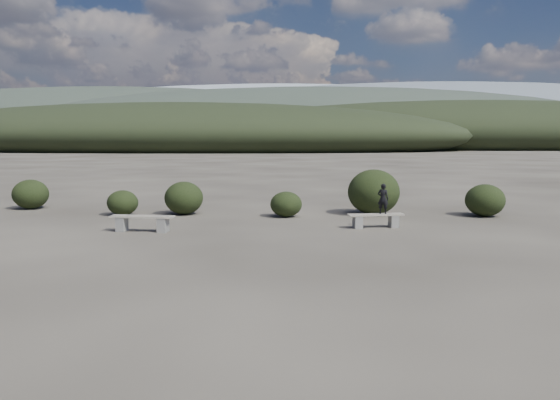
{
  "coord_description": "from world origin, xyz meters",
  "views": [
    {
      "loc": [
        1.4,
        -9.56,
        2.64
      ],
      "look_at": [
        0.62,
        3.5,
        1.1
      ],
      "focal_mm": 35.0,
      "sensor_mm": 36.0,
      "label": 1
    }
  ],
  "objects": [
    {
      "name": "ground",
      "position": [
        0.0,
        0.0,
        0.0
      ],
      "size": [
        1200.0,
        1200.0,
        0.0
      ],
      "primitive_type": "plane",
      "color": "#302C26",
      "rests_on": "ground"
    },
    {
      "name": "bench_left",
      "position": [
        -3.3,
        5.11,
        0.27
      ],
      "size": [
        1.8,
        0.49,
        0.45
      ],
      "rotation": [
        0.0,
        0.0,
        -0.07
      ],
      "color": "slate",
      "rests_on": "ground"
    },
    {
      "name": "bench_right",
      "position": [
        3.23,
        6.13,
        0.25
      ],
      "size": [
        1.66,
        0.68,
        0.41
      ],
      "rotation": [
        0.0,
        0.0,
        0.22
      ],
      "color": "slate",
      "rests_on": "ground"
    },
    {
      "name": "seated_person",
      "position": [
        3.44,
        6.18,
        0.85
      ],
      "size": [
        0.38,
        0.31,
        0.88
      ],
      "primitive_type": "imported",
      "rotation": [
        0.0,
        0.0,
        2.77
      ],
      "color": "black",
      "rests_on": "bench_right"
    },
    {
      "name": "shrub_a",
      "position": [
        -4.94,
        8.18,
        0.42
      ],
      "size": [
        1.03,
        1.03,
        0.84
      ],
      "primitive_type": "ellipsoid",
      "color": "black",
      "rests_on": "ground"
    },
    {
      "name": "shrub_b",
      "position": [
        -2.94,
        8.51,
        0.56
      ],
      "size": [
        1.3,
        1.3,
        1.11
      ],
      "primitive_type": "ellipsoid",
      "color": "black",
      "rests_on": "ground"
    },
    {
      "name": "shrub_c",
      "position": [
        0.54,
        8.14,
        0.42
      ],
      "size": [
        1.04,
        1.04,
        0.83
      ],
      "primitive_type": "ellipsoid",
      "color": "black",
      "rests_on": "ground"
    },
    {
      "name": "shrub_d",
      "position": [
        3.47,
        8.88,
        0.76
      ],
      "size": [
        1.74,
        1.74,
        1.53
      ],
      "primitive_type": "ellipsoid",
      "color": "black",
      "rests_on": "ground"
    },
    {
      "name": "shrub_e",
      "position": [
        7.09,
        8.64,
        0.53
      ],
      "size": [
        1.28,
        1.28,
        1.07
      ],
      "primitive_type": "ellipsoid",
      "color": "black",
      "rests_on": "ground"
    },
    {
      "name": "shrub_f",
      "position": [
        -8.84,
        9.57,
        0.53
      ],
      "size": [
        1.26,
        1.26,
        1.07
      ],
      "primitive_type": "ellipsoid",
      "color": "black",
      "rests_on": "ground"
    },
    {
      "name": "mountain_ridges",
      "position": [
        -7.48,
        339.06,
        10.84
      ],
      "size": [
        500.0,
        400.0,
        56.0
      ],
      "color": "black",
      "rests_on": "ground"
    }
  ]
}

